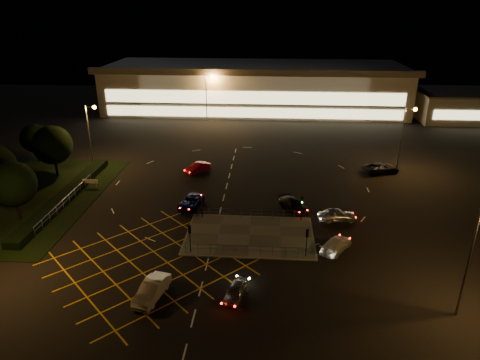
# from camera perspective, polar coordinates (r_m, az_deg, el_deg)

# --- Properties ---
(ground) EXTENTS (180.00, 180.00, 0.00)m
(ground) POSITION_cam_1_polar(r_m,az_deg,el_deg) (50.51, -0.88, -6.23)
(ground) COLOR black
(ground) RESTS_ON ground
(pedestrian_island) EXTENTS (14.00, 9.00, 0.12)m
(pedestrian_island) POSITION_cam_1_polar(r_m,az_deg,el_deg) (48.63, 1.29, -7.38)
(pedestrian_island) COLOR #4C4944
(pedestrian_island) RESTS_ON ground
(grass_verge) EXTENTS (18.00, 30.00, 0.08)m
(grass_verge) POSITION_cam_1_polar(r_m,az_deg,el_deg) (64.17, -26.17, -2.15)
(grass_verge) COLOR black
(grass_verge) RESTS_ON ground
(hedge) EXTENTS (2.00, 26.00, 1.00)m
(hedge) POSITION_cam_1_polar(r_m,az_deg,el_deg) (61.66, -22.21, -1.97)
(hedge) COLOR black
(hedge) RESTS_ON ground
(supermarket) EXTENTS (72.00, 26.50, 10.50)m
(supermarket) POSITION_cam_1_polar(r_m,az_deg,el_deg) (107.84, 1.96, 12.34)
(supermarket) COLOR beige
(supermarket) RESTS_ON ground
(retail_unit_a) EXTENTS (18.80, 14.80, 6.35)m
(retail_unit_a) POSITION_cam_1_polar(r_m,az_deg,el_deg) (108.82, 27.07, 8.89)
(retail_unit_a) COLOR beige
(retail_unit_a) RESTS_ON ground
(streetlight_se) EXTENTS (1.78, 0.56, 10.03)m
(streetlight_se) POSITION_cam_1_polar(r_m,az_deg,el_deg) (38.66, 29.10, -7.89)
(streetlight_se) COLOR slate
(streetlight_se) RESTS_ON ground
(streetlight_nw) EXTENTS (1.78, 0.56, 10.03)m
(streetlight_nw) POSITION_cam_1_polar(r_m,az_deg,el_deg) (70.20, -19.26, 6.61)
(streetlight_nw) COLOR slate
(streetlight_nw) RESTS_ON ground
(streetlight_ne) EXTENTS (1.78, 0.56, 10.03)m
(streetlight_ne) POSITION_cam_1_polar(r_m,az_deg,el_deg) (69.63, 21.19, 6.22)
(streetlight_ne) COLOR slate
(streetlight_ne) RESTS_ON ground
(streetlight_far_left) EXTENTS (1.78, 0.56, 10.03)m
(streetlight_far_left) POSITION_cam_1_polar(r_m,az_deg,el_deg) (94.78, -4.27, 11.65)
(streetlight_far_left) COLOR slate
(streetlight_far_left) RESTS_ON ground
(streetlight_far_right) EXTENTS (1.78, 0.56, 10.03)m
(streetlight_far_right) POSITION_cam_1_polar(r_m,az_deg,el_deg) (99.39, 19.84, 10.91)
(streetlight_far_right) COLOR slate
(streetlight_far_right) RESTS_ON ground
(signal_sw) EXTENTS (0.28, 0.30, 3.15)m
(signal_sw) POSITION_cam_1_polar(r_m,az_deg,el_deg) (44.68, -6.71, -7.04)
(signal_sw) COLOR black
(signal_sw) RESTS_ON pedestrian_island
(signal_se) EXTENTS (0.28, 0.30, 3.15)m
(signal_se) POSITION_cam_1_polar(r_m,az_deg,el_deg) (44.17, 8.92, -7.54)
(signal_se) COLOR black
(signal_se) RESTS_ON pedestrian_island
(signal_nw) EXTENTS (0.28, 0.30, 3.15)m
(signal_nw) POSITION_cam_1_polar(r_m,az_deg,el_deg) (51.67, -5.13, -2.70)
(signal_nw) COLOR black
(signal_nw) RESTS_ON pedestrian_island
(signal_ne) EXTENTS (0.28, 0.30, 3.15)m
(signal_ne) POSITION_cam_1_polar(r_m,az_deg,el_deg) (51.22, 8.26, -3.08)
(signal_ne) COLOR black
(signal_ne) RESTS_ON pedestrian_island
(tree_c) EXTENTS (5.76, 5.76, 7.84)m
(tree_c) POSITION_cam_1_polar(r_m,az_deg,el_deg) (69.06, -23.73, 4.31)
(tree_c) COLOR black
(tree_c) RESTS_ON ground
(tree_d) EXTENTS (4.68, 4.68, 6.37)m
(tree_d) POSITION_cam_1_polar(r_m,az_deg,el_deg) (77.20, -25.64, 5.03)
(tree_d) COLOR black
(tree_d) RESTS_ON ground
(tree_e) EXTENTS (5.40, 5.40, 7.35)m
(tree_e) POSITION_cam_1_polar(r_m,az_deg,el_deg) (56.80, -28.04, -0.50)
(tree_e) COLOR black
(tree_e) RESTS_ON ground
(car_near_silver) EXTENTS (2.35, 3.96, 1.26)m
(car_near_silver) POSITION_cam_1_polar(r_m,az_deg,el_deg) (39.24, -0.55, -14.56)
(car_near_silver) COLOR #B4B8BC
(car_near_silver) RESTS_ON ground
(car_queue_white) EXTENTS (2.65, 5.02, 1.57)m
(car_queue_white) POSITION_cam_1_polar(r_m,az_deg,el_deg) (39.86, -11.69, -14.15)
(car_queue_white) COLOR silver
(car_queue_white) RESTS_ON ground
(car_left_blue) EXTENTS (3.21, 5.25, 1.36)m
(car_left_blue) POSITION_cam_1_polar(r_m,az_deg,el_deg) (55.32, -6.59, -2.92)
(car_left_blue) COLOR #0C114C
(car_left_blue) RESTS_ON ground
(car_far_dkgrey) EXTENTS (4.15, 5.01, 1.37)m
(car_far_dkgrey) POSITION_cam_1_polar(r_m,az_deg,el_deg) (54.60, 7.16, -3.30)
(car_far_dkgrey) COLOR black
(car_far_dkgrey) RESTS_ON ground
(car_right_silver) EXTENTS (4.71, 2.38, 1.54)m
(car_right_silver) POSITION_cam_1_polar(r_m,az_deg,el_deg) (52.78, 12.81, -4.57)
(car_right_silver) COLOR #A1A4A8
(car_right_silver) RESTS_ON ground
(car_circ_red) EXTENTS (3.99, 4.35, 1.45)m
(car_circ_red) POSITION_cam_1_polar(r_m,az_deg,el_deg) (66.54, -5.68, 1.64)
(car_circ_red) COLOR maroon
(car_circ_red) RESTS_ON ground
(car_east_grey) EXTENTS (6.19, 4.33, 1.57)m
(car_east_grey) POSITION_cam_1_polar(r_m,az_deg,el_deg) (69.38, 18.31, 1.51)
(car_east_grey) COLOR black
(car_east_grey) RESTS_ON ground
(car_approach_white) EXTENTS (4.23, 4.95, 1.36)m
(car_approach_white) POSITION_cam_1_polar(r_m,az_deg,el_deg) (46.79, 12.67, -8.40)
(car_approach_white) COLOR #BDBDBD
(car_approach_white) RESTS_ON ground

